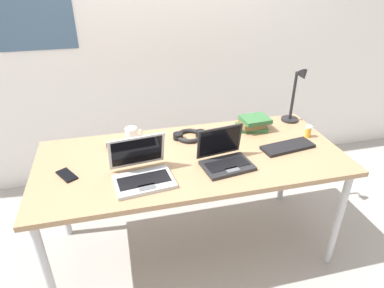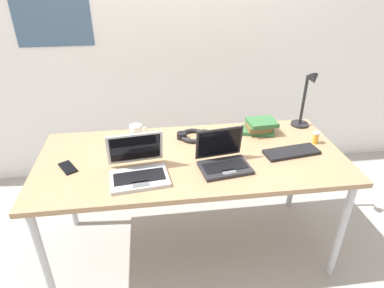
{
  "view_description": "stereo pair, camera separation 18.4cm",
  "coord_description": "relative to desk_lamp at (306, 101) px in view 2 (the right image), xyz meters",
  "views": [
    {
      "loc": [
        -0.41,
        -1.64,
        1.77
      ],
      "look_at": [
        0.0,
        0.0,
        0.82
      ],
      "focal_mm": 31.31,
      "sensor_mm": 36.0,
      "label": 1
    },
    {
      "loc": [
        -0.23,
        -1.68,
        1.77
      ],
      "look_at": [
        0.0,
        0.0,
        0.82
      ],
      "focal_mm": 31.31,
      "sensor_mm": 36.0,
      "label": 2
    }
  ],
  "objects": [
    {
      "name": "computer_mouse",
      "position": [
        -1.26,
        -0.06,
        -0.18
      ],
      "size": [
        0.06,
        0.1,
        0.03
      ],
      "primitive_type": "ellipsoid",
      "rotation": [
        0.0,
        0.0,
        0.08
      ],
      "color": "black",
      "rests_on": "desk"
    },
    {
      "name": "ground_plane",
      "position": [
        -0.8,
        -0.28,
        -0.94
      ],
      "size": [
        12.0,
        12.0,
        0.0
      ],
      "primitive_type": "plane",
      "color": "gray"
    },
    {
      "name": "wall_back",
      "position": [
        -0.8,
        0.82,
        0.36
      ],
      "size": [
        6.0,
        0.13,
        2.6
      ],
      "color": "silver",
      "rests_on": "ground_plane"
    },
    {
      "name": "desk_lamp",
      "position": [
        0.0,
        0.0,
        0.0
      ],
      "size": [
        0.12,
        0.18,
        0.4
      ],
      "color": "black",
      "rests_on": "desk"
    },
    {
      "name": "cell_phone",
      "position": [
        -1.5,
        -0.32,
        -0.19
      ],
      "size": [
        0.12,
        0.15,
        0.01
      ],
      "primitive_type": "cube",
      "rotation": [
        0.0,
        0.0,
        0.54
      ],
      "color": "black",
      "rests_on": "desk"
    },
    {
      "name": "external_keyboard",
      "position": [
        -0.21,
        -0.33,
        -0.19
      ],
      "size": [
        0.34,
        0.17,
        0.02
      ],
      "primitive_type": "cube",
      "rotation": [
        0.0,
        0.0,
        0.15
      ],
      "color": "black",
      "rests_on": "desk"
    },
    {
      "name": "pill_bottle",
      "position": [
        -0.01,
        -0.22,
        -0.16
      ],
      "size": [
        0.04,
        0.04,
        0.08
      ],
      "color": "gold",
      "rests_on": "desk"
    },
    {
      "name": "book_stack",
      "position": [
        -0.32,
        -0.04,
        -0.15
      ],
      "size": [
        0.23,
        0.18,
        0.09
      ],
      "color": "#336638",
      "rests_on": "desk"
    },
    {
      "name": "laptop_front_right",
      "position": [
        -1.11,
        -0.44,
        -0.15
      ],
      "size": [
        0.33,
        0.3,
        0.22
      ],
      "color": "#B7BABC",
      "rests_on": "desk"
    },
    {
      "name": "laptop_back_right",
      "position": [
        -0.64,
        -0.41,
        -0.15
      ],
      "size": [
        0.3,
        0.25,
        0.21
      ],
      "color": "#232326",
      "rests_on": "desk"
    },
    {
      "name": "desk",
      "position": [
        -0.8,
        -0.28,
        -0.25
      ],
      "size": [
        1.8,
        0.8,
        0.74
      ],
      "color": "#9E7A56",
      "rests_on": "ground_plane"
    },
    {
      "name": "headphones",
      "position": [
        -0.76,
        -0.05,
        -0.18
      ],
      "size": [
        0.21,
        0.18,
        0.04
      ],
      "color": "black",
      "rests_on": "desk"
    },
    {
      "name": "coffee_mug",
      "position": [
        -1.13,
        0.0,
        -0.15
      ],
      "size": [
        0.11,
        0.08,
        0.09
      ],
      "color": "white",
      "rests_on": "desk"
    }
  ]
}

